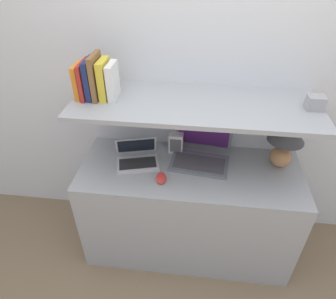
{
  "coord_description": "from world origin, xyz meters",
  "views": [
    {
      "loc": [
        0.03,
        -1.19,
        2.0
      ],
      "look_at": [
        -0.15,
        0.29,
        0.9
      ],
      "focal_mm": 32.0,
      "sensor_mm": 36.0,
      "label": 1
    }
  ],
  "objects": [
    {
      "name": "ground_plane",
      "position": [
        0.0,
        0.0,
        0.0
      ],
      "size": [
        12.0,
        12.0,
        0.0
      ],
      "primitive_type": "plane",
      "color": "#7A664C"
    },
    {
      "name": "wall_back",
      "position": [
        0.0,
        0.64,
        1.2
      ],
      "size": [
        6.0,
        0.05,
        2.4
      ],
      "color": "silver",
      "rests_on": "ground_plane"
    },
    {
      "name": "desk",
      "position": [
        0.0,
        0.29,
        0.38
      ],
      "size": [
        1.43,
        0.57,
        0.76
      ],
      "color": "#999EA3",
      "rests_on": "ground_plane"
    },
    {
      "name": "back_riser",
      "position": [
        0.0,
        0.59,
        0.59
      ],
      "size": [
        1.43,
        0.04,
        1.17
      ],
      "color": "silver",
      "rests_on": "ground_plane"
    },
    {
      "name": "shelf",
      "position": [
        0.0,
        0.35,
        1.19
      ],
      "size": [
        1.43,
        0.51,
        0.03
      ],
      "color": "#999EA3",
      "rests_on": "back_riser"
    },
    {
      "name": "table_lamp",
      "position": [
        0.57,
        0.4,
        0.95
      ],
      "size": [
        0.22,
        0.22,
        0.31
      ],
      "color": "#B27A4C",
      "rests_on": "desk"
    },
    {
      "name": "laptop_large",
      "position": [
        0.06,
        0.39,
        0.8
      ],
      "size": [
        0.41,
        0.35,
        0.22
      ],
      "color": "slate",
      "rests_on": "desk"
    },
    {
      "name": "laptop_small",
      "position": [
        -0.35,
        0.32,
        0.79
      ],
      "size": [
        0.31,
        0.27,
        0.15
      ],
      "color": "silver",
      "rests_on": "desk"
    },
    {
      "name": "computer_mouse",
      "position": [
        -0.17,
        0.16,
        0.77
      ],
      "size": [
        0.08,
        0.11,
        0.04
      ],
      "color": "red",
      "rests_on": "desk"
    },
    {
      "name": "router_box",
      "position": [
        -0.11,
        0.47,
        0.83
      ],
      "size": [
        0.09,
        0.08,
        0.14
      ],
      "color": "white",
      "rests_on": "desk"
    },
    {
      "name": "book_orange",
      "position": [
        -0.67,
        0.35,
        1.3
      ],
      "size": [
        0.03,
        0.15,
        0.19
      ],
      "color": "orange",
      "rests_on": "shelf"
    },
    {
      "name": "book_red",
      "position": [
        -0.63,
        0.35,
        1.31
      ],
      "size": [
        0.02,
        0.18,
        0.21
      ],
      "color": "#A82823",
      "rests_on": "shelf"
    },
    {
      "name": "book_navy",
      "position": [
        -0.6,
        0.35,
        1.31
      ],
      "size": [
        0.03,
        0.16,
        0.23
      ],
      "color": "navy",
      "rests_on": "shelf"
    },
    {
      "name": "book_brown",
      "position": [
        -0.56,
        0.35,
        1.33
      ],
      "size": [
        0.03,
        0.17,
        0.26
      ],
      "color": "brown",
      "rests_on": "shelf"
    },
    {
      "name": "book_yellow",
      "position": [
        -0.52,
        0.35,
        1.31
      ],
      "size": [
        0.04,
        0.15,
        0.23
      ],
      "color": "gold",
      "rests_on": "shelf"
    },
    {
      "name": "book_white",
      "position": [
        -0.47,
        0.35,
        1.3
      ],
      "size": [
        0.04,
        0.15,
        0.21
      ],
      "color": "silver",
      "rests_on": "shelf"
    },
    {
      "name": "shelf_gadget",
      "position": [
        0.65,
        0.35,
        1.24
      ],
      "size": [
        0.09,
        0.08,
        0.08
      ],
      "color": "#99999E",
      "rests_on": "shelf"
    }
  ]
}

